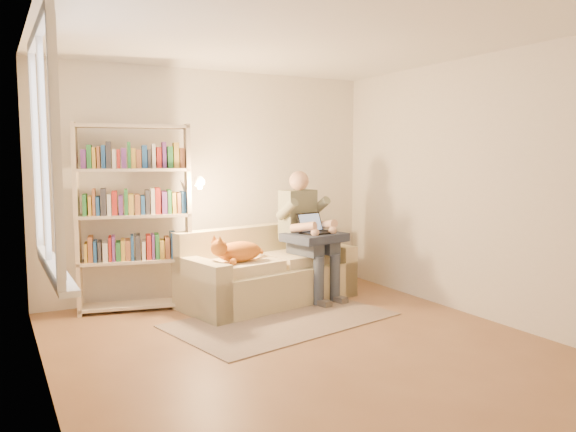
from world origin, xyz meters
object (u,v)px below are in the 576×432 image
person (306,228)px  bookshelf (134,208)px  cat (238,251)px  laptop (314,228)px  sofa (267,275)px

person → bookshelf: 1.89m
cat → laptop: laptop is taller
laptop → person: bearing=93.7°
cat → bookshelf: bookshelf is taller
laptop → bookshelf: bookshelf is taller
person → laptop: 0.14m
bookshelf → person: bearing=-0.3°
cat → laptop: size_ratio=1.85×
cat → laptop: bearing=-9.8°
sofa → laptop: laptop is taller
laptop → cat: bearing=170.2°
cat → laptop: (0.94, 0.03, 0.18)m
sofa → laptop: 0.75m
person → cat: size_ratio=2.06×
person → laptop: (0.04, -0.13, 0.01)m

